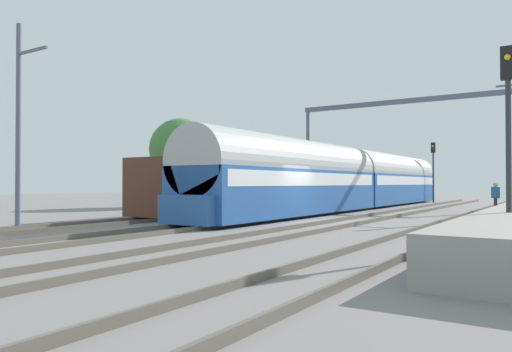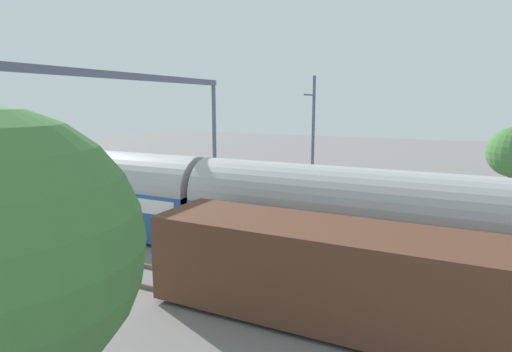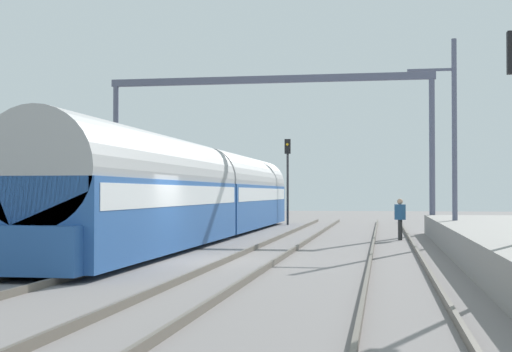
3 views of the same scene
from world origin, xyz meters
The scene contains 12 objects.
ground centered at (0.00, 0.00, 0.00)m, with size 120.00×120.00×0.00m, color gray.
track_far_west centered at (-6.04, 0.00, 0.08)m, with size 1.52×60.00×0.16m.
track_west centered at (-2.01, 0.00, 0.08)m, with size 1.51×60.00×0.16m.
track_east centered at (2.01, 0.00, 0.08)m, with size 1.51×60.00×0.16m.
track_far_east centered at (6.04, 0.00, 0.08)m, with size 1.52×60.00×0.16m.
platform centered at (9.85, 2.00, 0.45)m, with size 4.40×28.00×0.90m.
passenger_train centered at (-2.01, 10.37, 1.97)m, with size 2.93×32.85×3.82m.
freight_car centered at (-6.04, 2.30, 1.47)m, with size 2.80×13.00×2.70m.
person_crossing centered at (6.38, 10.53, 1.03)m, with size 0.46×0.44×1.73m.
railway_signal_far centered at (-0.09, 24.48, 3.36)m, with size 0.36×0.30×5.27m.
catenary_gantry centered at (0.00, 15.94, 5.90)m, with size 16.47×0.28×7.86m.
catenary_pole_east_mid centered at (8.39, 8.76, 4.15)m, with size 1.90×0.20×8.00m.
Camera 2 is at (-17.19, 0.41, 6.36)m, focal length 29.14 mm.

